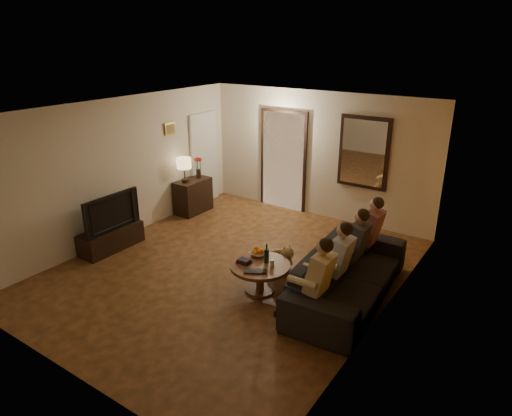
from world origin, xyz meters
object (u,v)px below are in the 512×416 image
Objects in this scene: person_a at (315,286)px; laptop at (255,273)px; person_c at (352,251)px; person_d at (367,237)px; dresser at (193,196)px; tv_stand at (111,239)px; dog at (279,257)px; sofa at (349,274)px; bowl at (258,254)px; tv at (108,211)px; person_b at (335,267)px; table_lamp at (184,170)px; coffee_table at (260,278)px; wine_bottle at (267,253)px.

laptop is (-0.97, 0.05, -0.14)m from person_a.
laptop is (-0.97, -1.15, -0.14)m from person_c.
laptop is at bearing -118.94° from person_d.
dresser reaches higher than tv_stand.
person_c is (4.09, -1.06, 0.24)m from dresser.
tv_stand is 2.08× the size of dog.
sofa reaches higher than bowl.
person_a is at bearing -17.38° from dog.
person_a reaches higher than tv.
person_b is 3.65× the size of laptop.
person_d is 2.01m from laptop.
table_lamp is 2.15m from tv_stand.
tv_stand is 4.15m from person_b.
tv is at bearing -156.75° from person_d.
coffee_table reaches higher than tv_stand.
person_d is at bearing -6.36° from dresser.
person_b reaches higher than wine_bottle.
sofa is at bearing 19.88° from dog.
person_c reaches higher than tv_stand.
laptop is (3.12, 0.01, 0.27)m from tv_stand.
person_d is at bearing 54.02° from coffee_table.
person_c is (-0.10, 0.30, 0.22)m from sofa.
table_lamp is 4.20m from person_c.
coffee_table is (3.02, -1.71, -0.77)m from table_lamp.
tv is at bearing 0.00° from tv_stand.
person_d is (-0.10, 0.90, 0.22)m from sofa.
table_lamp is 4.12m from person_d.
person_d is at bearing 90.00° from person_a.
dog is (2.96, 0.94, 0.09)m from tv_stand.
table_lamp reaches higher than tv.
table_lamp is 0.60× the size of coffee_table.
tv is 3.08m from coffee_table.
dresser is at bearing 173.64° from person_d.
person_b is 0.60m from person_c.
person_b is at bearing 9.54° from wine_bottle.
tv is 3.14m from dog.
person_b is 1.00× the size of person_d.
person_a is 1.00× the size of person_d.
person_b is 1.23m from dog.
person_b is (4.09, 0.56, 0.41)m from tv_stand.
person_a is at bearing -90.00° from person_b.
coffee_table is (3.02, -1.93, -0.14)m from dresser.
dog is at bearing -19.65° from table_lamp.
table_lamp is at bearing 153.55° from person_a.
person_a is 3.87× the size of wine_bottle.
dresser is 2.47× the size of laptop.
person_b is 3.87× the size of wine_bottle.
person_d reaches higher than coffee_table.
dog is at bearing 17.54° from tv_stand.
wine_bottle is (-1.02, 0.43, 0.01)m from person_a.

